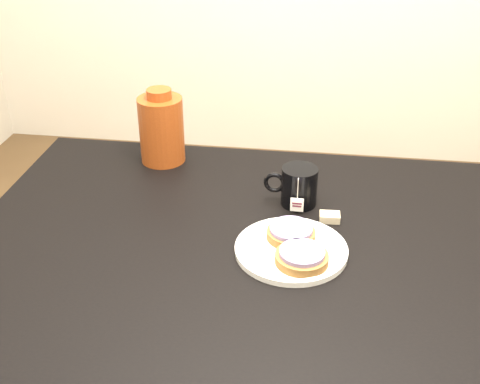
{
  "coord_description": "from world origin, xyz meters",
  "views": [
    {
      "loc": [
        0.04,
        -1.03,
        1.48
      ],
      "look_at": [
        -0.12,
        0.11,
        0.81
      ],
      "focal_mm": 45.0,
      "sensor_mm": 36.0,
      "label": 1
    }
  ],
  "objects_px": {
    "table": "(290,279)",
    "bagel_front": "(302,257)",
    "plate": "(291,249)",
    "mug": "(298,186)",
    "teabag_pouch": "(330,217)",
    "bagel_back": "(291,233)",
    "bagel_package": "(161,129)"
  },
  "relations": [
    {
      "from": "mug",
      "to": "teabag_pouch",
      "type": "bearing_deg",
      "value": -38.78
    },
    {
      "from": "bagel_front",
      "to": "teabag_pouch",
      "type": "height_order",
      "value": "bagel_front"
    },
    {
      "from": "bagel_front",
      "to": "mug",
      "type": "xyz_separation_m",
      "value": [
        -0.02,
        0.24,
        0.02
      ]
    },
    {
      "from": "bagel_back",
      "to": "teabag_pouch",
      "type": "bearing_deg",
      "value": 50.85
    },
    {
      "from": "bagel_front",
      "to": "mug",
      "type": "distance_m",
      "value": 0.25
    },
    {
      "from": "plate",
      "to": "teabag_pouch",
      "type": "xyz_separation_m",
      "value": [
        0.08,
        0.13,
        0.0
      ]
    },
    {
      "from": "table",
      "to": "teabag_pouch",
      "type": "xyz_separation_m",
      "value": [
        0.08,
        0.11,
        0.09
      ]
    },
    {
      "from": "plate",
      "to": "mug",
      "type": "relative_size",
      "value": 1.85
    },
    {
      "from": "table",
      "to": "teabag_pouch",
      "type": "bearing_deg",
      "value": 55.84
    },
    {
      "from": "bagel_back",
      "to": "teabag_pouch",
      "type": "height_order",
      "value": "bagel_back"
    },
    {
      "from": "plate",
      "to": "teabag_pouch",
      "type": "bearing_deg",
      "value": 59.99
    },
    {
      "from": "teabag_pouch",
      "to": "bagel_package",
      "type": "relative_size",
      "value": 0.23
    },
    {
      "from": "bagel_front",
      "to": "teabag_pouch",
      "type": "bearing_deg",
      "value": 73.46
    },
    {
      "from": "plate",
      "to": "bagel_front",
      "type": "height_order",
      "value": "bagel_front"
    },
    {
      "from": "plate",
      "to": "table",
      "type": "bearing_deg",
      "value": 91.23
    },
    {
      "from": "teabag_pouch",
      "to": "bagel_package",
      "type": "xyz_separation_m",
      "value": [
        -0.44,
        0.24,
        0.08
      ]
    },
    {
      "from": "plate",
      "to": "bagel_front",
      "type": "distance_m",
      "value": 0.06
    },
    {
      "from": "table",
      "to": "bagel_front",
      "type": "xyz_separation_m",
      "value": [
        0.02,
        -0.07,
        0.11
      ]
    },
    {
      "from": "table",
      "to": "bagel_front",
      "type": "distance_m",
      "value": 0.13
    },
    {
      "from": "mug",
      "to": "teabag_pouch",
      "type": "relative_size",
      "value": 2.8
    },
    {
      "from": "bagel_front",
      "to": "bagel_package",
      "type": "height_order",
      "value": "bagel_package"
    },
    {
      "from": "table",
      "to": "plate",
      "type": "height_order",
      "value": "plate"
    },
    {
      "from": "bagel_front",
      "to": "bagel_back",
      "type": "bearing_deg",
      "value": 108.0
    },
    {
      "from": "table",
      "to": "plate",
      "type": "relative_size",
      "value": 6.03
    },
    {
      "from": "teabag_pouch",
      "to": "mug",
      "type": "bearing_deg",
      "value": 139.58
    },
    {
      "from": "plate",
      "to": "bagel_package",
      "type": "distance_m",
      "value": 0.53
    },
    {
      "from": "bagel_back",
      "to": "bagel_front",
      "type": "relative_size",
      "value": 0.91
    },
    {
      "from": "plate",
      "to": "teabag_pouch",
      "type": "distance_m",
      "value": 0.15
    },
    {
      "from": "plate",
      "to": "bagel_back",
      "type": "xyz_separation_m",
      "value": [
        -0.0,
        0.03,
        0.02
      ]
    },
    {
      "from": "bagel_front",
      "to": "bagel_package",
      "type": "relative_size",
      "value": 0.72
    },
    {
      "from": "plate",
      "to": "bagel_back",
      "type": "height_order",
      "value": "bagel_back"
    },
    {
      "from": "plate",
      "to": "bagel_back",
      "type": "relative_size",
      "value": 1.81
    }
  ]
}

